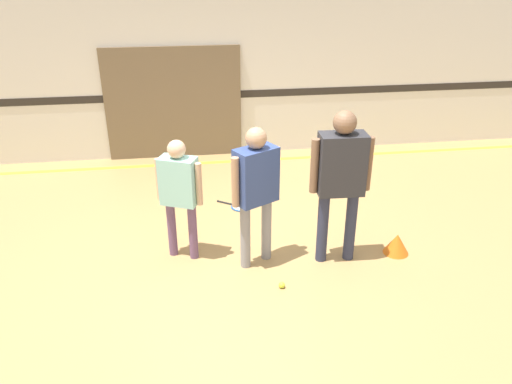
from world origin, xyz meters
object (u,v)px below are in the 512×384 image
training_cone (397,244)px  racket_spare_on_floor (240,206)px  person_student_left (179,187)px  tennis_ball_near_instructor (282,285)px  tennis_ball_by_spare_racket (243,211)px  person_instructor (256,183)px  person_student_right (341,172)px

training_cone → racket_spare_on_floor: bearing=139.6°
person_student_left → training_cone: bearing=17.0°
person_student_left → training_cone: person_student_left is taller
tennis_ball_near_instructor → tennis_ball_by_spare_racket: (-0.19, 1.70, 0.00)m
person_instructor → tennis_ball_by_spare_racket: person_instructor is taller
tennis_ball_near_instructor → tennis_ball_by_spare_racket: same height
person_student_right → person_instructor: bearing=-2.2°
racket_spare_on_floor → tennis_ball_near_instructor: size_ratio=7.88×
training_cone → person_student_left: bearing=173.2°
person_student_left → tennis_ball_near_instructor: 1.50m
person_instructor → tennis_ball_by_spare_racket: bearing=61.8°
person_student_right → tennis_ball_near_instructor: 1.33m
person_instructor → person_student_right: 0.89m
person_student_right → tennis_ball_by_spare_racket: (-0.89, 1.24, -1.03)m
racket_spare_on_floor → person_instructor: bearing=125.6°
person_student_left → racket_spare_on_floor: 1.60m
person_instructor → tennis_ball_near_instructor: 1.09m
person_student_left → tennis_ball_by_spare_racket: (0.80, 0.93, -0.83)m
person_instructor → training_cone: person_instructor is taller
tennis_ball_near_instructor → racket_spare_on_floor: bearing=96.7°
person_student_left → tennis_ball_by_spare_racket: size_ratio=21.13×
person_student_right → training_cone: 1.20m
person_student_left → person_student_right: person_student_right is taller
tennis_ball_by_spare_racket → training_cone: training_cone is taller
person_instructor → tennis_ball_by_spare_racket: size_ratio=23.82×
tennis_ball_near_instructor → tennis_ball_by_spare_racket: bearing=96.5°
tennis_ball_by_spare_racket → person_student_left: bearing=-130.5°
person_student_right → tennis_ball_by_spare_racket: size_ratio=26.15×
person_student_left → training_cone: 2.55m
tennis_ball_near_instructor → training_cone: training_cone is taller
person_student_left → tennis_ball_near_instructor: size_ratio=21.13×
person_student_left → racket_spare_on_floor: (0.77, 1.11, -0.85)m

